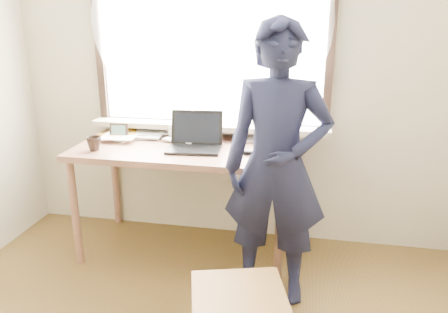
% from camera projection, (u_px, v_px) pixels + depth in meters
% --- Properties ---
extents(room_shell, '(3.52, 4.02, 2.61)m').
position_uv_depth(room_shell, '(146.00, 48.00, 1.53)').
color(room_shell, '#C1B79B').
rests_on(room_shell, ground).
extents(desk, '(1.57, 0.78, 0.84)m').
position_uv_depth(desk, '(185.00, 158.00, 3.19)').
color(desk, '#8A5D45').
rests_on(desk, ground).
extents(laptop, '(0.40, 0.33, 0.25)m').
position_uv_depth(laptop, '(195.00, 140.00, 3.10)').
color(laptop, black).
rests_on(laptop, desk).
extents(mug_white, '(0.19, 0.19, 0.11)m').
position_uv_depth(mug_white, '(176.00, 131.00, 3.36)').
color(mug_white, white).
rests_on(mug_white, desk).
extents(mug_dark, '(0.13, 0.13, 0.10)m').
position_uv_depth(mug_dark, '(94.00, 144.00, 3.05)').
color(mug_dark, black).
rests_on(mug_dark, desk).
extents(mouse, '(0.09, 0.06, 0.03)m').
position_uv_depth(mouse, '(247.00, 152.00, 2.98)').
color(mouse, black).
rests_on(mouse, desk).
extents(desk_clutter, '(0.87, 0.47, 0.03)m').
position_uv_depth(desk_clutter, '(143.00, 134.00, 3.41)').
color(desk_clutter, white).
rests_on(desk_clutter, desk).
extents(book_a, '(0.21, 0.27, 0.03)m').
position_uv_depth(book_a, '(139.00, 134.00, 3.44)').
color(book_a, white).
rests_on(book_a, desk).
extents(book_b, '(0.18, 0.23, 0.02)m').
position_uv_depth(book_b, '(239.00, 137.00, 3.36)').
color(book_b, white).
rests_on(book_b, desk).
extents(picture_frame, '(0.14, 0.03, 0.11)m').
position_uv_depth(picture_frame, '(119.00, 132.00, 3.34)').
color(picture_frame, black).
rests_on(picture_frame, desk).
extents(work_chair, '(0.55, 0.54, 0.46)m').
position_uv_depth(work_chair, '(239.00, 306.00, 2.13)').
color(work_chair, olive).
rests_on(work_chair, ground).
extents(person, '(0.64, 0.42, 1.75)m').
position_uv_depth(person, '(277.00, 167.00, 2.63)').
color(person, black).
rests_on(person, ground).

